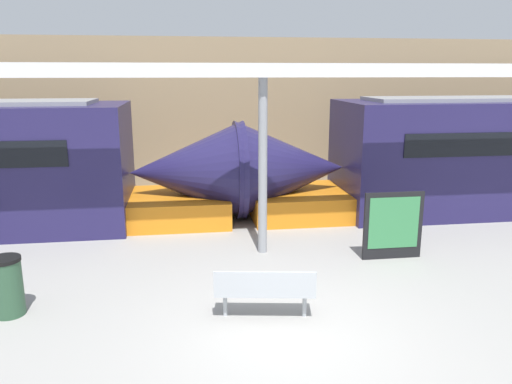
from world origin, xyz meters
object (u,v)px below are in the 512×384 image
Objects in this scene: bench_near at (265,289)px; poster_board at (393,225)px; trash_bin at (7,286)px; support_column_near at (263,168)px.

poster_board is at bearing 45.26° from bench_near.
trash_bin is 0.26× the size of support_column_near.
bench_near is at bearing -143.95° from poster_board.
trash_bin is 7.37m from poster_board.
trash_bin is at bearing 179.25° from bench_near.
trash_bin is 0.68× the size of poster_board.
trash_bin is 5.29m from support_column_near.
bench_near is 1.68× the size of trash_bin.
poster_board is 3.00m from support_column_near.
support_column_near is at bearing 27.01° from trash_bin.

